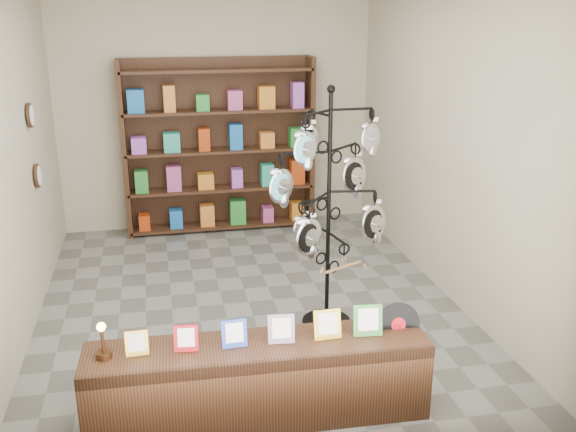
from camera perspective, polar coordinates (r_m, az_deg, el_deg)
name	(u,v)px	position (r m, az deg, el deg)	size (l,w,h in m)	color
ground	(248,302)	(6.45, -3.53, -7.62)	(5.00, 5.00, 0.00)	slate
room_envelope	(245,116)	(5.88, -3.89, 8.82)	(5.00, 5.00, 5.00)	#B7AE93
display_tree	(329,192)	(5.58, 3.67, 2.12)	(1.18, 1.18, 2.19)	black
front_shelf	(259,381)	(4.66, -2.62, -14.41)	(2.40, 0.58, 0.84)	black
back_shelving	(220,151)	(8.28, -6.08, 5.72)	(2.42, 0.36, 2.20)	black
wall_clocks	(34,146)	(6.77, -21.66, 5.81)	(0.03, 0.24, 0.84)	black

